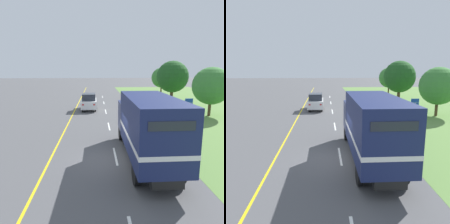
{
  "view_description": "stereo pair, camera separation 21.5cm",
  "coord_description": "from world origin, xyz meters",
  "views": [
    {
      "loc": [
        -1.04,
        -11.44,
        5.06
      ],
      "look_at": [
        0.3,
        7.49,
        1.2
      ],
      "focal_mm": 35.0,
      "sensor_mm": 36.0,
      "label": 1
    },
    {
      "loc": [
        -0.83,
        -11.46,
        5.06
      ],
      "look_at": [
        0.3,
        7.49,
        1.2
      ],
      "focal_mm": 35.0,
      "sensor_mm": 36.0,
      "label": 2
    }
  ],
  "objects": [
    {
      "name": "roadside_tree_far",
      "position": [
        10.63,
        27.38,
        3.31
      ],
      "size": [
        3.56,
        3.56,
        5.09
      ],
      "color": "#4C3823",
      "rests_on": "ground"
    },
    {
      "name": "centre_dash_far",
      "position": [
        0.0,
        20.29,
        0.0
      ],
      "size": [
        0.12,
        2.6,
        0.01
      ],
      "primitive_type": "cube",
      "color": "white",
      "rests_on": "ground"
    },
    {
      "name": "edge_line_yellow",
      "position": [
        -3.7,
        14.85,
        0.0
      ],
      "size": [
        0.12,
        62.61,
        0.01
      ],
      "primitive_type": "cube",
      "color": "yellow",
      "rests_on": "ground"
    },
    {
      "name": "centre_dash_farthest",
      "position": [
        0.0,
        26.89,
        0.0
      ],
      "size": [
        0.12,
        2.6,
        0.01
      ],
      "primitive_type": "cube",
      "color": "white",
      "rests_on": "ground"
    },
    {
      "name": "highway_sign",
      "position": [
        5.76,
        5.5,
        1.66
      ],
      "size": [
        2.0,
        0.09,
        2.63
      ],
      "color": "#9E9EA3",
      "rests_on": "ground"
    },
    {
      "name": "ground_plane",
      "position": [
        0.0,
        0.0,
        0.0
      ],
      "size": [
        200.0,
        200.0,
        0.0
      ],
      "primitive_type": "plane",
      "color": "#515154"
    },
    {
      "name": "centre_dash_near",
      "position": [
        0.0,
        0.49,
        0.0
      ],
      "size": [
        0.12,
        2.6,
        0.01
      ],
      "primitive_type": "cube",
      "color": "white",
      "rests_on": "ground"
    },
    {
      "name": "roadside_tree_mid",
      "position": [
        9.18,
        17.6,
        3.86
      ],
      "size": [
        4.23,
        4.23,
        5.99
      ],
      "color": "#4C3823",
      "rests_on": "ground"
    },
    {
      "name": "centre_dash_mid_b",
      "position": [
        0.0,
        13.69,
        0.0
      ],
      "size": [
        0.12,
        2.6,
        0.01
      ],
      "primitive_type": "cube",
      "color": "white",
      "rests_on": "ground"
    },
    {
      "name": "lead_car_white",
      "position": [
        -1.97,
        14.95,
        1.0
      ],
      "size": [
        1.8,
        3.86,
        2.01
      ],
      "color": "black",
      "rests_on": "ground"
    },
    {
      "name": "centre_dash_mid_a",
      "position": [
        0.0,
        7.09,
        0.0
      ],
      "size": [
        0.12,
        2.6,
        0.01
      ],
      "primitive_type": "cube",
      "color": "white",
      "rests_on": "ground"
    },
    {
      "name": "roadside_tree_near",
      "position": [
        10.97,
        10.68,
        3.19
      ],
      "size": [
        3.93,
        3.93,
        5.16
      ],
      "color": "#4C3823",
      "rests_on": "ground"
    },
    {
      "name": "delineator_post",
      "position": [
        4.04,
        0.56,
        0.51
      ],
      "size": [
        0.08,
        0.08,
        0.95
      ],
      "color": "white",
      "rests_on": "ground"
    },
    {
      "name": "horse_trailer_truck",
      "position": [
        1.62,
        -0.3,
        2.02
      ],
      "size": [
        2.35,
        8.26,
        3.64
      ],
      "color": "black",
      "rests_on": "ground"
    },
    {
      "name": "grass_shoulder",
      "position": [
        13.7,
        14.85,
        0.0
      ],
      "size": [
        20.0,
        62.61,
        0.01
      ],
      "primitive_type": "cube",
      "color": "#608942",
      "rests_on": "ground"
    }
  ]
}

